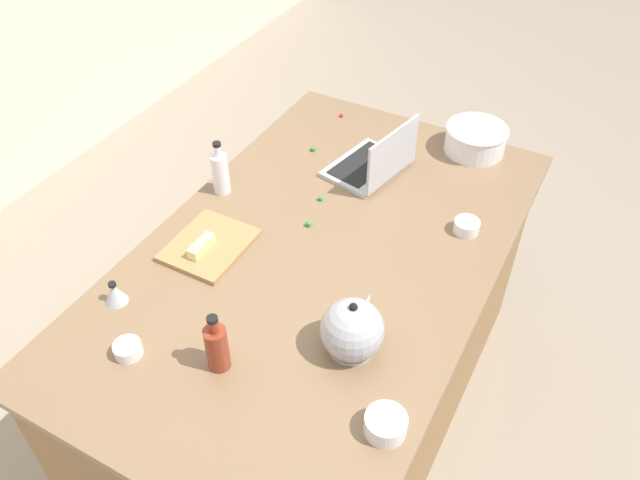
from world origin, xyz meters
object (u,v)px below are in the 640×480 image
object	(u,v)px
bottle_soy	(217,347)
kettle	(352,330)
laptop	(375,163)
mixing_bowl_large	(476,139)
ramekin_small	(386,424)
ramekin_wide	(467,226)
butter_stick_left	(201,246)
kitchen_timer	(115,293)
ramekin_medium	(128,349)
bottle_vinegar	(220,172)
cutting_board	(210,245)

from	to	relation	value
bottle_soy	kettle	distance (m)	0.37
laptop	mixing_bowl_large	world-z (taller)	laptop
ramekin_small	ramekin_wide	bearing A→B (deg)	4.74
butter_stick_left	mixing_bowl_large	bearing A→B (deg)	-30.56
mixing_bowl_large	kitchen_timer	size ratio (longest dim) A/B	3.18
ramekin_medium	butter_stick_left	bearing A→B (deg)	7.99
bottle_vinegar	mixing_bowl_large	bearing A→B (deg)	-46.49
kettle	ramekin_small	size ratio (longest dim) A/B	1.95
bottle_soy	ramekin_medium	bearing A→B (deg)	110.27
mixing_bowl_large	kettle	bearing A→B (deg)	-179.53
bottle_vinegar	kettle	world-z (taller)	bottle_vinegar
kettle	kitchen_timer	world-z (taller)	kettle
mixing_bowl_large	bottle_soy	bearing A→B (deg)	167.99
bottle_soy	kitchen_timer	size ratio (longest dim) A/B	2.56
ramekin_small	kitchen_timer	bearing A→B (deg)	89.01
butter_stick_left	laptop	bearing A→B (deg)	-24.30
laptop	bottle_vinegar	bearing A→B (deg)	129.66
bottle_soy	kettle	size ratio (longest dim) A/B	0.92
ramekin_medium	ramekin_wide	distance (m)	1.16
kitchen_timer	butter_stick_left	bearing A→B (deg)	-20.07
ramekin_medium	bottle_vinegar	bearing A→B (deg)	14.94
ramekin_wide	ramekin_medium	bearing A→B (deg)	145.13
laptop	ramekin_small	size ratio (longest dim) A/B	3.18
ramekin_small	ramekin_medium	world-z (taller)	ramekin_small
laptop	kettle	size ratio (longest dim) A/B	1.63
cutting_board	ramekin_wide	size ratio (longest dim) A/B	3.24
kettle	cutting_board	size ratio (longest dim) A/B	0.75
butter_stick_left	kitchen_timer	world-z (taller)	kitchen_timer
mixing_bowl_large	kettle	world-z (taller)	kettle
ramekin_medium	kettle	bearing A→B (deg)	-59.70
bottle_soy	bottle_vinegar	size ratio (longest dim) A/B	0.94
ramekin_medium	kitchen_timer	xyz separation A→B (m)	(0.14, 0.17, 0.02)
ramekin_wide	kitchen_timer	size ratio (longest dim) A/B	1.13
laptop	ramekin_medium	bearing A→B (deg)	167.49
bottle_vinegar	bottle_soy	bearing A→B (deg)	-145.66
cutting_board	butter_stick_left	distance (m)	0.05
butter_stick_left	ramekin_wide	size ratio (longest dim) A/B	1.26
bottle_soy	kettle	bearing A→B (deg)	-52.63
kitchen_timer	bottle_vinegar	bearing A→B (deg)	2.88
bottle_vinegar	ramekin_wide	distance (m)	0.89
cutting_board	ramekin_wide	distance (m)	0.87
laptop	kettle	bearing A→B (deg)	-159.56
ramekin_medium	kitchen_timer	size ratio (longest dim) A/B	1.03
cutting_board	laptop	bearing A→B (deg)	-25.60
laptop	ramekin_wide	world-z (taller)	laptop
bottle_vinegar	kettle	bearing A→B (deg)	-119.88
mixing_bowl_large	butter_stick_left	distance (m)	1.16
laptop	kitchen_timer	bearing A→B (deg)	156.95
mixing_bowl_large	ramekin_small	bearing A→B (deg)	-171.32
bottle_soy	butter_stick_left	distance (m)	0.46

